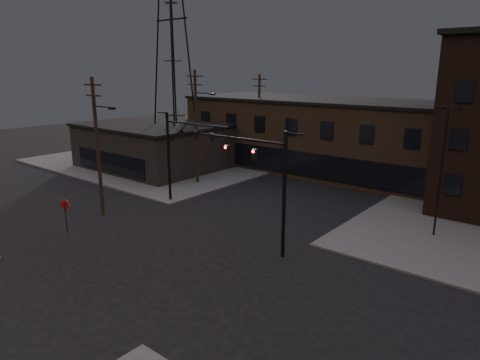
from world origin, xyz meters
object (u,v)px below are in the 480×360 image
(car_crossing, at_px, (387,180))
(traffic_signal_near, at_px, (269,178))
(stop_sign, at_px, (65,208))
(traffic_signal_far, at_px, (178,148))
(parked_car_lot_a, at_px, (473,203))

(car_crossing, bearing_deg, traffic_signal_near, -114.14)
(traffic_signal_near, distance_m, stop_sign, 15.17)
(stop_sign, bearing_deg, traffic_signal_near, 25.90)
(traffic_signal_near, bearing_deg, traffic_signal_far, 163.83)
(stop_sign, distance_m, car_crossing, 29.95)
(stop_sign, bearing_deg, traffic_signal_far, 82.68)
(traffic_signal_near, bearing_deg, car_crossing, 89.60)
(traffic_signal_far, relative_size, parked_car_lot_a, 1.65)
(parked_car_lot_a, bearing_deg, car_crossing, 86.25)
(parked_car_lot_a, relative_size, car_crossing, 1.00)
(car_crossing, bearing_deg, traffic_signal_far, -149.87)
(traffic_signal_near, bearing_deg, parked_car_lot_a, 62.63)
(traffic_signal_near, distance_m, traffic_signal_far, 12.57)
(traffic_signal_near, xyz_separation_m, car_crossing, (0.14, 20.23, -4.13))
(traffic_signal_near, relative_size, traffic_signal_far, 1.00)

